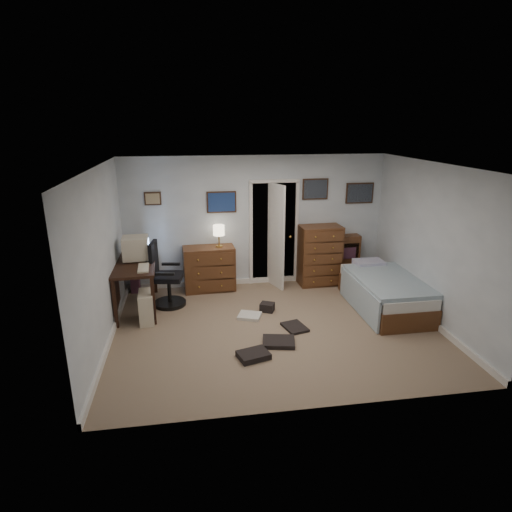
{
  "coord_description": "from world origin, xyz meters",
  "views": [
    {
      "loc": [
        -1.23,
        -5.93,
        3.1
      ],
      "look_at": [
        -0.26,
        0.3,
        1.1
      ],
      "focal_mm": 30.0,
      "sensor_mm": 36.0,
      "label": 1
    }
  ],
  "objects_px": {
    "bed": "(384,292)",
    "computer_desk": "(129,274)",
    "office_chair": "(165,281)",
    "low_dresser": "(209,268)",
    "tall_dresser": "(320,255)"
  },
  "relations": [
    {
      "from": "bed",
      "to": "office_chair",
      "type": "bearing_deg",
      "value": 168.98
    },
    {
      "from": "office_chair",
      "to": "tall_dresser",
      "type": "xyz_separation_m",
      "value": [
        2.95,
        0.59,
        0.14
      ]
    },
    {
      "from": "bed",
      "to": "computer_desk",
      "type": "bearing_deg",
      "value": 171.35
    },
    {
      "from": "office_chair",
      "to": "low_dresser",
      "type": "height_order",
      "value": "office_chair"
    },
    {
      "from": "office_chair",
      "to": "bed",
      "type": "xyz_separation_m",
      "value": [
        3.71,
        -0.71,
        -0.15
      ]
    },
    {
      "from": "computer_desk",
      "to": "bed",
      "type": "distance_m",
      "value": 4.35
    },
    {
      "from": "computer_desk",
      "to": "bed",
      "type": "height_order",
      "value": "computer_desk"
    },
    {
      "from": "tall_dresser",
      "to": "bed",
      "type": "relative_size",
      "value": 0.61
    },
    {
      "from": "office_chair",
      "to": "low_dresser",
      "type": "relative_size",
      "value": 1.21
    },
    {
      "from": "computer_desk",
      "to": "bed",
      "type": "xyz_separation_m",
      "value": [
        4.28,
        -0.63,
        -0.35
      ]
    },
    {
      "from": "office_chair",
      "to": "tall_dresser",
      "type": "bearing_deg",
      "value": 20.74
    },
    {
      "from": "low_dresser",
      "to": "bed",
      "type": "distance_m",
      "value": 3.2
    },
    {
      "from": "tall_dresser",
      "to": "computer_desk",
      "type": "bearing_deg",
      "value": -171.84
    },
    {
      "from": "computer_desk",
      "to": "office_chair",
      "type": "height_order",
      "value": "office_chair"
    },
    {
      "from": "computer_desk",
      "to": "low_dresser",
      "type": "bearing_deg",
      "value": 23.76
    }
  ]
}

